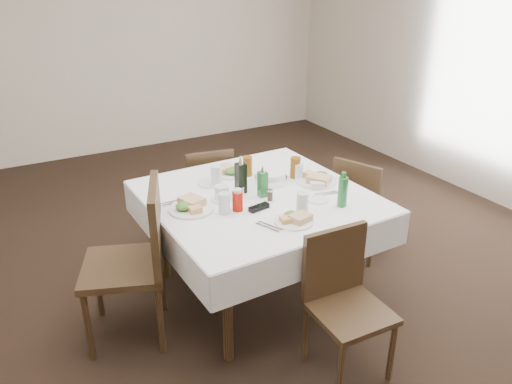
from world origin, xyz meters
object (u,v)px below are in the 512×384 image
water_e (299,172)px  coffee_mug (221,194)px  water_w (224,203)px  dining_table (258,205)px  water_s (302,203)px  chair_east (360,202)px  oil_cruet_green (263,183)px  ketchup_bottle (238,200)px  water_n (216,176)px  oil_cruet_dark (241,177)px  chair_south (343,293)px  chair_west (139,253)px  bread_basket (271,177)px  chair_north (208,188)px  green_bottle (343,191)px

water_e → coffee_mug: bearing=-175.5°
water_e → water_w: 0.74m
dining_table → water_s: size_ratio=10.56×
chair_east → oil_cruet_green: size_ratio=3.76×
ketchup_bottle → water_n: bearing=83.1°
water_n → ketchup_bottle: size_ratio=0.96×
water_e → oil_cruet_dark: oil_cruet_dark is taller
water_n → water_e: water_n is taller
chair_south → water_n: water_n is taller
chair_west → oil_cruet_dark: 0.83m
ketchup_bottle → dining_table: bearing=32.3°
chair_east → water_w: (-1.24, -0.18, 0.35)m
ketchup_bottle → chair_west: bearing=170.9°
water_n → water_w: size_ratio=1.06×
water_s → ketchup_bottle: 0.40m
chair_east → water_w: bearing=-171.9°
water_n → bread_basket: water_n is taller
chair_north → water_n: size_ratio=5.94×
water_w → oil_cruet_dark: 0.33m
water_w → ketchup_bottle: (0.09, -0.01, 0.00)m
chair_south → water_n: 1.21m
chair_south → oil_cruet_green: 0.90m
chair_west → ketchup_bottle: 0.67m
water_n → oil_cruet_dark: (0.09, -0.19, 0.04)m
bread_basket → oil_cruet_dark: bearing=-168.0°
chair_west → water_w: size_ratio=7.76×
water_s → green_bottle: green_bottle is taller
coffee_mug → oil_cruet_dark: bearing=14.8°
chair_west → green_bottle: (1.22, -0.36, 0.28)m
oil_cruet_dark → ketchup_bottle: size_ratio=1.83×
chair_north → water_w: (-0.32, -1.00, 0.36)m
chair_south → water_n: bearing=102.0°
chair_west → oil_cruet_dark: (0.76, 0.13, 0.30)m
water_n → water_s: (0.28, -0.65, -0.00)m
water_n → water_s: size_ratio=1.02×
water_n → ketchup_bottle: ketchup_bottle is taller
water_e → oil_cruet_dark: bearing=-179.2°
chair_south → chair_west: size_ratio=0.83×
chair_east → green_bottle: bearing=-141.0°
dining_table → water_n: water_n is taller
oil_cruet_green → water_s: bearing=-74.7°
chair_east → ketchup_bottle: size_ratio=5.76×
water_n → ketchup_bottle: (-0.05, -0.42, -0.00)m
coffee_mug → water_n: bearing=72.7°
chair_south → bread_basket: bearing=83.3°
water_w → coffee_mug: bearing=69.7°
oil_cruet_green → green_bottle: 0.52m
green_bottle → chair_south: bearing=-125.2°
chair_south → green_bottle: bearing=54.8°
bread_basket → coffee_mug: coffee_mug is taller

